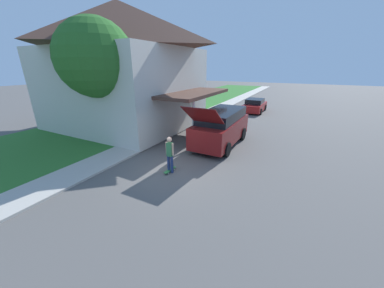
# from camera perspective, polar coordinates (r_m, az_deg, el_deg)

# --- Properties ---
(ground_plane) EXTENTS (120.00, 120.00, 0.00)m
(ground_plane) POSITION_cam_1_polar(r_m,az_deg,el_deg) (10.15, -5.40, -6.84)
(ground_plane) COLOR #54514F
(lawn) EXTENTS (10.00, 80.00, 0.08)m
(lawn) POSITION_cam_1_polar(r_m,az_deg,el_deg) (19.33, -15.80, 5.75)
(lawn) COLOR #2D6B28
(lawn) RESTS_ON ground_plane
(sidewalk) EXTENTS (1.80, 80.00, 0.10)m
(sidewalk) POSITION_cam_1_polar(r_m,az_deg,el_deg) (16.68, -4.63, 4.27)
(sidewalk) COLOR #ADA89E
(sidewalk) RESTS_ON ground_plane
(house) EXTENTS (12.76, 9.61, 8.83)m
(house) POSITION_cam_1_polar(r_m,az_deg,el_deg) (17.96, -18.00, 19.43)
(house) COLOR beige
(house) RESTS_ON lawn
(lawn_tree_near) EXTENTS (4.24, 4.24, 6.99)m
(lawn_tree_near) POSITION_cam_1_polar(r_m,az_deg,el_deg) (13.65, -24.23, 19.95)
(lawn_tree_near) COLOR brown
(lawn_tree_near) RESTS_ON lawn
(suv_parked) EXTENTS (2.15, 5.82, 2.82)m
(suv_parked) POSITION_cam_1_polar(r_m,az_deg,el_deg) (13.03, 7.76, 4.60)
(suv_parked) COLOR maroon
(suv_parked) RESTS_ON ground_plane
(car_down_street) EXTENTS (1.96, 4.11, 1.36)m
(car_down_street) POSITION_cam_1_polar(r_m,az_deg,el_deg) (23.80, 16.37, 9.81)
(car_down_street) COLOR maroon
(car_down_street) RESTS_ON ground_plane
(skateboarder) EXTENTS (0.41, 0.22, 1.69)m
(skateboarder) POSITION_cam_1_polar(r_m,az_deg,el_deg) (9.56, -5.93, -2.43)
(skateboarder) COLOR navy
(skateboarder) RESTS_ON ground_plane
(skateboard) EXTENTS (0.21, 0.79, 0.10)m
(skateboard) POSITION_cam_1_polar(r_m,az_deg,el_deg) (9.96, -5.94, -6.89)
(skateboard) COLOR #337F3D
(skateboard) RESTS_ON ground_plane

